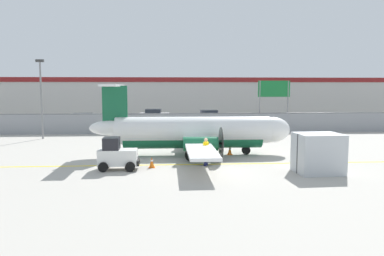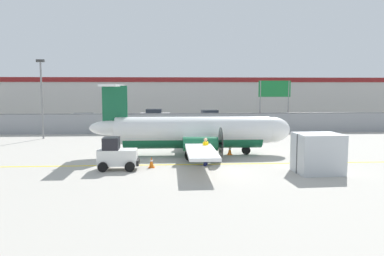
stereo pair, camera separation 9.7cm
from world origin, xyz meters
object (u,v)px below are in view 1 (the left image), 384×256
Objects in this scene: commuter_airplane at (196,132)px; parked_car_3 at (300,120)px; cargo_container at (318,153)px; traffic_cone_near_left at (152,162)px; ground_crew_worker at (206,150)px; baggage_tug at (117,155)px; parked_car_0 at (82,120)px; highway_sign at (274,93)px; parked_car_2 at (210,116)px; parked_car_1 at (154,115)px; apron_light_pole at (41,92)px; traffic_cone_near_right at (230,150)px.

parked_car_3 is at bearing 52.27° from commuter_airplane.
commuter_airplane is at bearing 133.41° from cargo_container.
parked_car_3 is (16.79, 21.85, 0.58)m from traffic_cone_near_left.
baggage_tug is at bearing 42.39° from ground_crew_worker.
highway_sign reaches higher than parked_car_0.
parked_car_2 is at bearing -42.93° from parked_car_3.
apron_light_pole is (-9.67, -18.38, 3.41)m from parked_car_1.
cargo_container is 30.96m from parked_car_2.
ground_crew_worker is at bearing 8.12° from baggage_tug.
parked_car_1 is (-6.24, 27.86, 0.58)m from traffic_cone_near_right.
cargo_container is 0.34× the size of apron_light_pole.
parked_car_2 is 0.98× the size of parked_car_3.
apron_light_pole is (-27.39, -8.44, 3.41)m from parked_car_3.
baggage_tug is at bearing 100.59° from parked_car_0.
parked_car_0 is (-12.23, 19.44, -0.71)m from commuter_airplane.
traffic_cone_near_left is at bearing -143.51° from traffic_cone_near_right.
cargo_container reaches higher than traffic_cone_near_left.
parked_car_1 is (1.05, 32.20, 0.04)m from baggage_tug.
traffic_cone_near_left is 0.12× the size of highway_sign.
commuter_airplane is 22.98m from parked_car_0.
highway_sign is (9.57, 18.88, 3.19)m from ground_crew_worker.
ground_crew_worker is 2.66× the size of traffic_cone_near_right.
baggage_tug is at bearing -168.15° from traffic_cone_near_left.
baggage_tug is 0.42× the size of highway_sign.
ground_crew_worker is (0.28, -3.69, -0.65)m from commuter_airplane.
cargo_container is at bearing -99.59° from highway_sign.
parked_car_0 is 10.70m from apron_light_pole.
parked_car_0 is 22.72m from highway_sign.
traffic_cone_near_left is 29.66m from parked_car_2.
cargo_container is (11.21, -1.58, 0.24)m from baggage_tug.
commuter_airplane is 28.04m from parked_car_1.
cargo_container is 3.90× the size of traffic_cone_near_left.
traffic_cone_near_right is at bearing -97.03° from parked_car_2.
parked_car_0 is 0.99× the size of parked_car_3.
cargo_container is 25.01m from parked_car_3.
ground_crew_worker is at bearing 6.03° from traffic_cone_near_left.
cargo_container is 9.48m from traffic_cone_near_left.
commuter_airplane is at bearing 44.25° from parked_car_3.
cargo_container is 35.27m from parked_car_1.
parked_car_1 is at bearing 87.99° from baggage_tug.
baggage_tug is 1.37× the size of ground_crew_worker.
parked_car_2 is at bearing 81.41° from commuter_airplane.
highway_sign is at bearing 56.31° from traffic_cone_near_left.
parked_car_1 is at bearing 103.98° from cargo_container.
highway_sign reaches higher than ground_crew_worker.
cargo_container is (6.27, -6.02, -0.50)m from commuter_airplane.
cargo_container is at bearing -89.14° from parked_car_2.
parked_car_0 is at bearing 123.26° from cargo_container.
traffic_cone_near_right is 0.09× the size of apron_light_pole.
parked_car_2 is at bearing -167.76° from parked_car_0.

